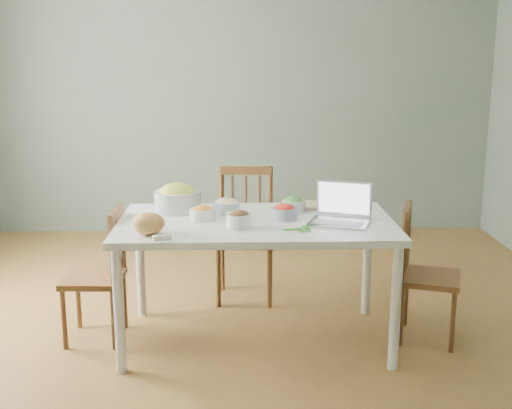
{
  "coord_description": "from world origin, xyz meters",
  "views": [
    {
      "loc": [
        -0.05,
        -4.03,
        1.79
      ],
      "look_at": [
        0.06,
        -0.17,
        0.89
      ],
      "focal_mm": 45.56,
      "sensor_mm": 36.0,
      "label": 1
    }
  ],
  "objects_px": {
    "dining_table": "(256,281)",
    "laptop": "(340,204)",
    "chair_right": "(430,274)",
    "chair_far": "(245,236)",
    "bowl_squash": "(178,198)",
    "bread_boule": "(148,223)",
    "chair_left": "(93,275)"
  },
  "relations": [
    {
      "from": "dining_table",
      "to": "laptop",
      "type": "bearing_deg",
      "value": -11.7
    },
    {
      "from": "chair_right",
      "to": "laptop",
      "type": "bearing_deg",
      "value": 118.59
    },
    {
      "from": "chair_far",
      "to": "bowl_squash",
      "type": "distance_m",
      "value": 0.75
    },
    {
      "from": "chair_far",
      "to": "bread_boule",
      "type": "xyz_separation_m",
      "value": [
        -0.56,
        -1.02,
        0.37
      ]
    },
    {
      "from": "dining_table",
      "to": "bowl_squash",
      "type": "bearing_deg",
      "value": 152.31
    },
    {
      "from": "chair_far",
      "to": "dining_table",
      "type": "bearing_deg",
      "value": -81.72
    },
    {
      "from": "chair_left",
      "to": "chair_right",
      "type": "bearing_deg",
      "value": 90.27
    },
    {
      "from": "chair_far",
      "to": "bread_boule",
      "type": "distance_m",
      "value": 1.22
    },
    {
      "from": "chair_left",
      "to": "bowl_squash",
      "type": "bearing_deg",
      "value": 113.36
    },
    {
      "from": "chair_right",
      "to": "bread_boule",
      "type": "bearing_deg",
      "value": 118.61
    },
    {
      "from": "dining_table",
      "to": "chair_right",
      "type": "bearing_deg",
      "value": -0.21
    },
    {
      "from": "bowl_squash",
      "to": "dining_table",
      "type": "bearing_deg",
      "value": -27.69
    },
    {
      "from": "dining_table",
      "to": "bowl_squash",
      "type": "distance_m",
      "value": 0.75
    },
    {
      "from": "chair_far",
      "to": "bowl_squash",
      "type": "xyz_separation_m",
      "value": [
        -0.44,
        -0.47,
        0.39
      ]
    },
    {
      "from": "chair_right",
      "to": "bowl_squash",
      "type": "height_order",
      "value": "bowl_squash"
    },
    {
      "from": "chair_far",
      "to": "bowl_squash",
      "type": "bearing_deg",
      "value": -129.82
    },
    {
      "from": "chair_far",
      "to": "chair_right",
      "type": "relative_size",
      "value": 1.12
    },
    {
      "from": "dining_table",
      "to": "chair_left",
      "type": "distance_m",
      "value": 1.03
    },
    {
      "from": "bread_boule",
      "to": "dining_table",
      "type": "bearing_deg",
      "value": 24.78
    },
    {
      "from": "dining_table",
      "to": "bowl_squash",
      "type": "relative_size",
      "value": 5.56
    },
    {
      "from": "chair_far",
      "to": "chair_right",
      "type": "bearing_deg",
      "value": -28.82
    },
    {
      "from": "chair_left",
      "to": "chair_right",
      "type": "height_order",
      "value": "chair_right"
    },
    {
      "from": "chair_left",
      "to": "chair_far",
      "type": "bearing_deg",
      "value": 126.82
    },
    {
      "from": "chair_left",
      "to": "bowl_squash",
      "type": "height_order",
      "value": "bowl_squash"
    },
    {
      "from": "bowl_squash",
      "to": "laptop",
      "type": "xyz_separation_m",
      "value": [
        1.0,
        -0.37,
        0.03
      ]
    },
    {
      "from": "dining_table",
      "to": "chair_right",
      "type": "distance_m",
      "value": 1.1
    },
    {
      "from": "chair_far",
      "to": "laptop",
      "type": "height_order",
      "value": "laptop"
    },
    {
      "from": "chair_far",
      "to": "chair_left",
      "type": "distance_m",
      "value": 1.18
    },
    {
      "from": "laptop",
      "to": "dining_table",
      "type": "bearing_deg",
      "value": -171.82
    },
    {
      "from": "laptop",
      "to": "chair_right",
      "type": "bearing_deg",
      "value": 29.17
    },
    {
      "from": "laptop",
      "to": "bread_boule",
      "type": "bearing_deg",
      "value": -150.8
    },
    {
      "from": "bread_boule",
      "to": "bowl_squash",
      "type": "bearing_deg",
      "value": 77.93
    }
  ]
}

